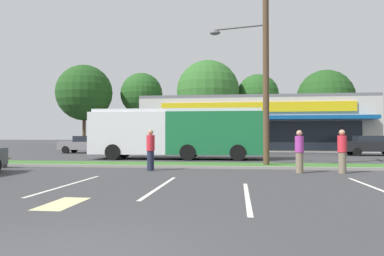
{
  "coord_description": "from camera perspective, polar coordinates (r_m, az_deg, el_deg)",
  "views": [
    {
      "loc": [
        2.18,
        -4.1,
        1.55
      ],
      "look_at": [
        -0.65,
        18.1,
        2.01
      ],
      "focal_mm": 33.69,
      "sensor_mm": 36.0,
      "label": 1
    }
  ],
  "objects": [
    {
      "name": "grass_median",
      "position": [
        18.29,
        0.39,
        -5.86
      ],
      "size": [
        56.0,
        2.2,
        0.12
      ],
      "primitive_type": "cube",
      "color": "#386B28",
      "rests_on": "ground_plane"
    },
    {
      "name": "curb_lip",
      "position": [
        17.08,
        -0.1,
        -6.19
      ],
      "size": [
        56.0,
        0.24,
        0.12
      ],
      "primitive_type": "cube",
      "color": "gray",
      "rests_on": "ground_plane"
    },
    {
      "name": "parking_stripe_0",
      "position": [
        12.04,
        -18.99,
        -8.49
      ],
      "size": [
        0.12,
        4.8,
        0.01
      ],
      "primitive_type": "cube",
      "color": "silver",
      "rests_on": "ground_plane"
    },
    {
      "name": "parking_stripe_1",
      "position": [
        11.03,
        -5.05,
        -9.23
      ],
      "size": [
        0.12,
        4.8,
        0.01
      ],
      "primitive_type": "cube",
      "color": "silver",
      "rests_on": "ground_plane"
    },
    {
      "name": "parking_stripe_2",
      "position": [
        9.42,
        8.73,
        -10.6
      ],
      "size": [
        0.12,
        4.8,
        0.01
      ],
      "primitive_type": "cube",
      "color": "silver",
      "rests_on": "ground_plane"
    },
    {
      "name": "parking_stripe_3",
      "position": [
        12.04,
        26.94,
        -8.43
      ],
      "size": [
        0.12,
        4.8,
        0.01
      ],
      "primitive_type": "cube",
      "color": "silver",
      "rests_on": "ground_plane"
    },
    {
      "name": "lot_arrow",
      "position": [
        8.84,
        -19.82,
        -11.18
      ],
      "size": [
        0.7,
        1.6,
        0.01
      ],
      "primitive_type": "cube",
      "color": "beige",
      "rests_on": "ground_plane"
    },
    {
      "name": "storefront_building",
      "position": [
        41.17,
        9.61,
        0.45
      ],
      "size": [
        22.55,
        15.38,
        5.44
      ],
      "color": "#BCB7AD",
      "rests_on": "ground_plane"
    },
    {
      "name": "tree_far_left",
      "position": [
        51.82,
        -16.68,
        5.36
      ],
      "size": [
        7.64,
        7.64,
        11.25
      ],
      "color": "#473323",
      "rests_on": "ground_plane"
    },
    {
      "name": "tree_left",
      "position": [
        53.15,
        -8.0,
        5.36
      ],
      "size": [
        6.09,
        6.09,
        10.67
      ],
      "color": "#473323",
      "rests_on": "ground_plane"
    },
    {
      "name": "tree_mid_left",
      "position": [
        47.92,
        2.54,
        5.76
      ],
      "size": [
        8.3,
        8.3,
        11.51
      ],
      "color": "#473323",
      "rests_on": "ground_plane"
    },
    {
      "name": "tree_mid",
      "position": [
        49.73,
        10.37,
        5.12
      ],
      "size": [
        5.65,
        5.65,
        9.85
      ],
      "color": "#473323",
      "rests_on": "ground_plane"
    },
    {
      "name": "tree_mid_right",
      "position": [
        51.2,
        20.39,
        4.43
      ],
      "size": [
        7.51,
        7.51,
        10.27
      ],
      "color": "#473323",
      "rests_on": "ground_plane"
    },
    {
      "name": "utility_pole",
      "position": [
        18.38,
        11.16,
        10.33
      ],
      "size": [
        3.14,
        2.37,
        9.74
      ],
      "color": "#4C3826",
      "rests_on": "ground_plane"
    },
    {
      "name": "city_bus",
      "position": [
        23.54,
        -2.4,
        -0.67
      ],
      "size": [
        11.29,
        2.92,
        3.25
      ],
      "rotation": [
        0.0,
        0.0,
        3.17
      ],
      "color": "#196638",
      "rests_on": "ground_plane"
    },
    {
      "name": "car_0",
      "position": [
        31.27,
        -6.5,
        -2.65
      ],
      "size": [
        4.15,
        1.97,
        1.46
      ],
      "rotation": [
        0.0,
        0.0,
        3.14
      ],
      "color": "black",
      "rests_on": "ground_plane"
    },
    {
      "name": "car_2",
      "position": [
        31.23,
        26.51,
        -2.45
      ],
      "size": [
        4.38,
        1.95,
        1.53
      ],
      "color": "black",
      "rests_on": "ground_plane"
    },
    {
      "name": "car_3",
      "position": [
        33.1,
        -16.6,
        -2.49
      ],
      "size": [
        4.29,
        1.86,
        1.51
      ],
      "rotation": [
        0.0,
        0.0,
        3.14
      ],
      "color": "slate",
      "rests_on": "ground_plane"
    },
    {
      "name": "car_4",
      "position": [
        30.28,
        6.41,
        -2.67
      ],
      "size": [
        4.31,
        1.88,
        1.49
      ],
      "rotation": [
        0.0,
        0.0,
        3.14
      ],
      "color": "#9E998C",
      "rests_on": "ground_plane"
    },
    {
      "name": "pedestrian_near_bench",
      "position": [
        15.99,
        -6.58,
        -3.47
      ],
      "size": [
        0.36,
        0.36,
        1.81
      ],
      "rotation": [
        0.0,
        0.0,
        2.28
      ],
      "color": "#1E2338",
      "rests_on": "ground_plane"
    },
    {
      "name": "pedestrian_by_pole",
      "position": [
        15.95,
        22.68,
        -3.43
      ],
      "size": [
        0.36,
        0.36,
        1.79
      ],
      "rotation": [
        0.0,
        0.0,
        5.41
      ],
      "color": "#726651",
      "rests_on": "ground_plane"
    },
    {
      "name": "pedestrian_mid",
      "position": [
        15.47,
        16.64,
        -3.59
      ],
      "size": [
        0.36,
        0.36,
        1.77
      ],
      "rotation": [
        0.0,
        0.0,
        4.81
      ],
      "color": "#726651",
      "rests_on": "ground_plane"
    }
  ]
}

